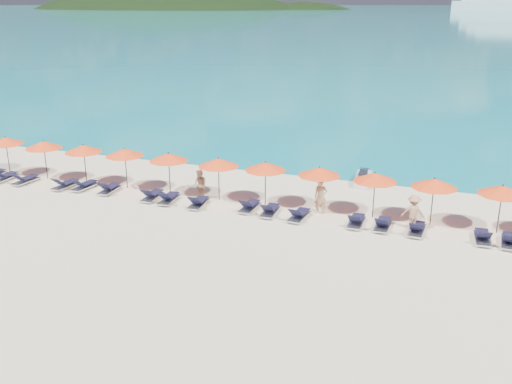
% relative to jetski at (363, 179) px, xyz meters
% --- Properties ---
extents(ground, '(1400.00, 1400.00, 0.00)m').
position_rel_jetski_xyz_m(ground, '(-3.96, -9.73, -0.32)').
color(ground, beige).
extents(sea, '(1600.00, 1300.00, 0.01)m').
position_rel_jetski_xyz_m(sea, '(-3.96, 650.27, -0.31)').
color(sea, '#1FA9B2').
rests_on(sea, ground).
extents(headland_main, '(374.00, 242.00, 126.50)m').
position_rel_jetski_xyz_m(headland_main, '(-303.96, 530.27, -38.32)').
color(headland_main, black).
rests_on(headland_main, ground).
extents(headland_small, '(162.00, 126.00, 85.50)m').
position_rel_jetski_xyz_m(headland_small, '(-153.96, 550.27, -35.32)').
color(headland_small, black).
rests_on(headland_small, ground).
extents(jetski, '(0.96, 2.21, 0.77)m').
position_rel_jetski_xyz_m(jetski, '(0.00, 0.00, 0.00)').
color(jetski, silver).
rests_on(jetski, ground).
extents(beachgoer_a, '(0.72, 0.58, 1.72)m').
position_rel_jetski_xyz_m(beachgoer_a, '(-1.14, -5.40, 0.54)').
color(beachgoer_a, tan).
rests_on(beachgoer_a, ground).
extents(beachgoer_b, '(0.89, 0.73, 1.59)m').
position_rel_jetski_xyz_m(beachgoer_b, '(-7.46, -5.55, 0.48)').
color(beachgoer_b, tan).
rests_on(beachgoer_b, ground).
extents(beachgoer_c, '(1.08, 0.55, 1.63)m').
position_rel_jetski_xyz_m(beachgoer_c, '(3.25, -5.91, 0.50)').
color(beachgoer_c, tan).
rests_on(beachgoer_c, ground).
extents(umbrella_0, '(2.10, 2.10, 2.28)m').
position_rel_jetski_xyz_m(umbrella_0, '(-20.14, -5.20, 1.70)').
color(umbrella_0, black).
rests_on(umbrella_0, ground).
extents(umbrella_1, '(2.10, 2.10, 2.28)m').
position_rel_jetski_xyz_m(umbrella_1, '(-17.39, -5.24, 1.70)').
color(umbrella_1, black).
rests_on(umbrella_1, ground).
extents(umbrella_2, '(2.10, 2.10, 2.28)m').
position_rel_jetski_xyz_m(umbrella_2, '(-14.71, -5.21, 1.70)').
color(umbrella_2, black).
rests_on(umbrella_2, ground).
extents(umbrella_3, '(2.10, 2.10, 2.28)m').
position_rel_jetski_xyz_m(umbrella_3, '(-12.11, -5.13, 1.70)').
color(umbrella_3, black).
rests_on(umbrella_3, ground).
extents(umbrella_4, '(2.10, 2.10, 2.28)m').
position_rel_jetski_xyz_m(umbrella_4, '(-9.41, -5.19, 1.70)').
color(umbrella_4, black).
rests_on(umbrella_4, ground).
extents(umbrella_5, '(2.10, 2.10, 2.28)m').
position_rel_jetski_xyz_m(umbrella_5, '(-6.54, -5.24, 1.70)').
color(umbrella_5, black).
rests_on(umbrella_5, ground).
extents(umbrella_6, '(2.10, 2.10, 2.28)m').
position_rel_jetski_xyz_m(umbrella_6, '(-4.05, -5.11, 1.70)').
color(umbrella_6, black).
rests_on(umbrella_6, ground).
extents(umbrella_7, '(2.10, 2.10, 2.28)m').
position_rel_jetski_xyz_m(umbrella_7, '(-1.32, -5.06, 1.70)').
color(umbrella_7, black).
rests_on(umbrella_7, ground).
extents(umbrella_8, '(2.10, 2.10, 2.28)m').
position_rel_jetski_xyz_m(umbrella_8, '(1.34, -5.07, 1.70)').
color(umbrella_8, black).
rests_on(umbrella_8, ground).
extents(umbrella_9, '(2.10, 2.10, 2.28)m').
position_rel_jetski_xyz_m(umbrella_9, '(3.99, -5.06, 1.70)').
color(umbrella_9, black).
rests_on(umbrella_9, ground).
extents(umbrella_10, '(2.10, 2.10, 2.28)m').
position_rel_jetski_xyz_m(umbrella_10, '(6.84, -5.10, 1.70)').
color(umbrella_10, black).
rests_on(umbrella_10, ground).
extents(lounger_1, '(0.69, 1.72, 0.66)m').
position_rel_jetski_xyz_m(lounger_1, '(-19.42, -6.36, -0.08)').
color(lounger_1, silver).
rests_on(lounger_1, ground).
extents(lounger_2, '(0.75, 1.74, 0.66)m').
position_rel_jetski_xyz_m(lounger_2, '(-17.93, -6.46, -0.08)').
color(lounger_2, silver).
rests_on(lounger_2, ground).
extents(lounger_3, '(0.78, 1.75, 0.66)m').
position_rel_jetski_xyz_m(lounger_3, '(-15.26, -6.39, -0.08)').
color(lounger_3, silver).
rests_on(lounger_3, ground).
extents(lounger_4, '(0.79, 1.75, 0.66)m').
position_rel_jetski_xyz_m(lounger_4, '(-14.15, -6.17, -0.08)').
color(lounger_4, silver).
rests_on(lounger_4, ground).
extents(lounger_5, '(0.77, 1.75, 0.66)m').
position_rel_jetski_xyz_m(lounger_5, '(-12.56, -6.18, -0.08)').
color(lounger_5, silver).
rests_on(lounger_5, ground).
extents(lounger_6, '(0.73, 1.74, 0.66)m').
position_rel_jetski_xyz_m(lounger_6, '(-9.82, -6.39, -0.08)').
color(lounger_6, silver).
rests_on(lounger_6, ground).
extents(lounger_7, '(0.78, 1.75, 0.66)m').
position_rel_jetski_xyz_m(lounger_7, '(-8.81, -6.48, -0.08)').
color(lounger_7, silver).
rests_on(lounger_7, ground).
extents(lounger_8, '(0.76, 1.75, 0.66)m').
position_rel_jetski_xyz_m(lounger_8, '(-7.11, -6.54, -0.08)').
color(lounger_8, silver).
rests_on(lounger_8, ground).
extents(lounger_9, '(0.67, 1.72, 0.66)m').
position_rel_jetski_xyz_m(lounger_9, '(-4.52, -6.16, -0.08)').
color(lounger_9, silver).
rests_on(lounger_9, ground).
extents(lounger_10, '(0.69, 1.73, 0.66)m').
position_rel_jetski_xyz_m(lounger_10, '(-3.38, -6.37, -0.08)').
color(lounger_10, silver).
rests_on(lounger_10, ground).
extents(lounger_11, '(0.77, 1.75, 0.66)m').
position_rel_jetski_xyz_m(lounger_11, '(-1.88, -6.50, -0.08)').
color(lounger_11, silver).
rests_on(lounger_11, ground).
extents(lounger_12, '(0.63, 1.70, 0.66)m').
position_rel_jetski_xyz_m(lounger_12, '(0.80, -6.33, -0.08)').
color(lounger_12, silver).
rests_on(lounger_12, ground).
extents(lounger_13, '(0.65, 1.71, 0.66)m').
position_rel_jetski_xyz_m(lounger_13, '(2.00, -6.31, -0.08)').
color(lounger_13, silver).
rests_on(lounger_13, ground).
extents(lounger_14, '(0.69, 1.72, 0.66)m').
position_rel_jetski_xyz_m(lounger_14, '(3.49, -6.36, -0.08)').
color(lounger_14, silver).
rests_on(lounger_14, ground).
extents(lounger_15, '(0.74, 1.74, 0.66)m').
position_rel_jetski_xyz_m(lounger_15, '(6.23, -6.33, -0.08)').
color(lounger_15, silver).
rests_on(lounger_15, ground).
extents(lounger_16, '(0.69, 1.73, 0.66)m').
position_rel_jetski_xyz_m(lounger_16, '(7.29, -6.36, -0.08)').
color(lounger_16, silver).
rests_on(lounger_16, ground).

